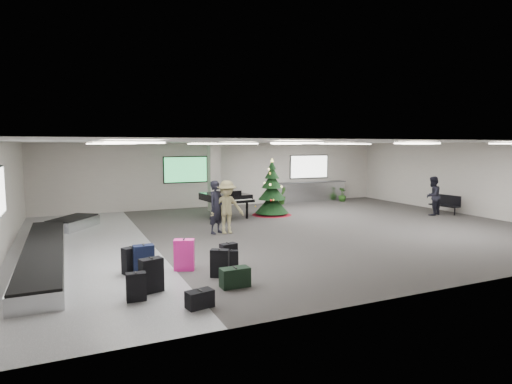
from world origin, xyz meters
name	(u,v)px	position (x,y,z in m)	size (l,w,h in m)	color
ground	(290,230)	(0.00, 0.00, 0.00)	(18.00, 18.00, 0.00)	#3A3634
room_envelope	(272,166)	(-0.38, 0.67, 2.33)	(18.02, 14.02, 3.21)	#B2ABA3
baggage_carousel	(51,246)	(-7.84, -0.08, 0.21)	(2.28, 9.71, 0.43)	silver
service_counter	(312,191)	(5.00, 6.65, 0.55)	(4.05, 0.65, 1.08)	silver
suitcase_0	(151,275)	(-5.82, -4.61, 0.36)	(0.52, 0.37, 0.75)	black
suitcase_1	(220,263)	(-4.16, -4.21, 0.33)	(0.48, 0.41, 0.68)	black
pink_suitcase	(184,255)	(-4.78, -3.32, 0.39)	(0.56, 0.44, 0.79)	#F82095
suitcase_3	(228,256)	(-3.72, -3.59, 0.31)	(0.45, 0.30, 0.65)	black
navy_suitcase	(144,260)	(-5.77, -3.34, 0.37)	(0.47, 0.28, 0.75)	black
suitcase_5	(136,287)	(-6.20, -5.01, 0.29)	(0.39, 0.23, 0.59)	black
green_duffel	(235,277)	(-4.10, -5.01, 0.21)	(0.64, 0.33, 0.45)	black
suitcase_7	(232,260)	(-3.71, -3.78, 0.25)	(0.38, 0.29, 0.51)	black
suitcase_8	(132,260)	(-6.01, -3.09, 0.32)	(0.50, 0.40, 0.67)	black
black_duffel	(200,299)	(-5.15, -5.87, 0.17)	(0.56, 0.38, 0.35)	black
christmas_tree	(272,196)	(0.94, 3.39, 0.86)	(1.77, 1.77, 2.52)	maroon
grand_piano	(226,198)	(-1.16, 3.55, 0.86)	(1.87, 2.29, 1.21)	black
bench	(446,203)	(8.28, 0.48, 0.48)	(0.58, 1.38, 0.85)	black
traveler_a	(216,207)	(-2.60, 0.59, 0.93)	(0.68, 0.45, 1.86)	black
traveler_b	(227,207)	(-2.27, 0.44, 0.93)	(1.20, 0.69, 1.86)	#8D8357
traveler_bench	(433,196)	(7.38, 0.41, 0.86)	(0.84, 0.65, 1.72)	black
potted_plant_left	(282,196)	(2.96, 6.28, 0.44)	(0.49, 0.39, 0.89)	#183912
potted_plant_right	(342,194)	(6.52, 5.92, 0.39)	(0.43, 0.43, 0.77)	#183912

